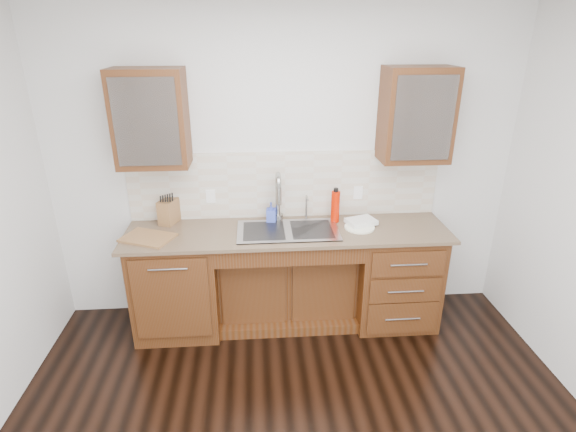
{
  "coord_description": "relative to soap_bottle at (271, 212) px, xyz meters",
  "views": [
    {
      "loc": [
        -0.26,
        -1.98,
        2.46
      ],
      "look_at": [
        0.0,
        1.4,
        1.05
      ],
      "focal_mm": 28.0,
      "sensor_mm": 36.0,
      "label": 1
    }
  ],
  "objects": [
    {
      "name": "knife_block",
      "position": [
        -0.88,
        0.05,
        0.02
      ],
      "size": [
        0.18,
        0.22,
        0.21
      ],
      "primitive_type": "cube",
      "rotation": [
        0.0,
        0.0,
        -0.37
      ],
      "color": "brown",
      "rests_on": "countertop"
    },
    {
      "name": "wall_back",
      "position": [
        0.13,
        0.19,
        0.35
      ],
      "size": [
        4.0,
        0.1,
        2.7
      ],
      "primitive_type": "cube",
      "color": "silver",
      "rests_on": "ground"
    },
    {
      "name": "dish_towel",
      "position": [
        0.76,
        -0.13,
        -0.05
      ],
      "size": [
        0.28,
        0.24,
        0.04
      ],
      "primitive_type": "cube",
      "rotation": [
        0.0,
        0.0,
        0.32
      ],
      "color": "white",
      "rests_on": "plate"
    },
    {
      "name": "backsplash",
      "position": [
        0.13,
        0.13,
        0.21
      ],
      "size": [
        2.7,
        0.02,
        0.59
      ],
      "primitive_type": "cube",
      "color": "beige",
      "rests_on": "wall_back"
    },
    {
      "name": "base_cabinet_right",
      "position": [
        1.08,
        -0.17,
        -0.56
      ],
      "size": [
        0.7,
        0.62,
        0.88
      ],
      "primitive_type": "cube",
      "color": "#593014",
      "rests_on": "ground"
    },
    {
      "name": "cup_right_a",
      "position": [
        1.11,
        -0.03,
        0.77
      ],
      "size": [
        0.14,
        0.14,
        0.1
      ],
      "primitive_type": "imported",
      "rotation": [
        0.0,
        0.0,
        -0.13
      ],
      "color": "silver",
      "rests_on": "upper_cabinet_right"
    },
    {
      "name": "plate",
      "position": [
        0.74,
        -0.19,
        -0.08
      ],
      "size": [
        0.32,
        0.32,
        0.01
      ],
      "primitive_type": "cylinder",
      "rotation": [
        0.0,
        0.0,
        0.32
      ],
      "color": "white",
      "rests_on": "countertop"
    },
    {
      "name": "water_bottle",
      "position": [
        0.55,
        -0.03,
        0.05
      ],
      "size": [
        0.08,
        0.08,
        0.28
      ],
      "primitive_type": "cylinder",
      "rotation": [
        0.0,
        0.0,
        0.1
      ],
      "color": "red",
      "rests_on": "countertop"
    },
    {
      "name": "outlet_left",
      "position": [
        -0.52,
        0.11,
        0.12
      ],
      "size": [
        0.08,
        0.01,
        0.12
      ],
      "primitive_type": "cube",
      "color": "white",
      "rests_on": "backsplash"
    },
    {
      "name": "cup_left_a",
      "position": [
        -1.08,
        -0.03,
        0.77
      ],
      "size": [
        0.15,
        0.15,
        0.09
      ],
      "primitive_type": "imported",
      "rotation": [
        0.0,
        0.0,
        -0.4
      ],
      "color": "white",
      "rests_on": "upper_cabinet_left"
    },
    {
      "name": "filter_tap",
      "position": [
        0.31,
        0.04,
        0.03
      ],
      "size": [
        0.02,
        0.02,
        0.24
      ],
      "primitive_type": "cylinder",
      "color": "#999993",
      "rests_on": "countertop"
    },
    {
      "name": "cup_left_b",
      "position": [
        -0.82,
        -0.03,
        0.77
      ],
      "size": [
        0.13,
        0.13,
        0.1
      ],
      "primitive_type": "imported",
      "rotation": [
        0.0,
        0.0,
        -0.38
      ],
      "color": "white",
      "rests_on": "upper_cabinet_left"
    },
    {
      "name": "upper_cabinet_left",
      "position": [
        -0.92,
        -0.03,
        0.83
      ],
      "size": [
        0.55,
        0.34,
        0.75
      ],
      "primitive_type": "cube",
      "color": "#593014",
      "rests_on": "wall_back"
    },
    {
      "name": "upper_cabinet_right",
      "position": [
        1.18,
        -0.03,
        0.83
      ],
      "size": [
        0.55,
        0.34,
        0.75
      ],
      "primitive_type": "cube",
      "color": "#593014",
      "rests_on": "wall_back"
    },
    {
      "name": "cup_right_b",
      "position": [
        1.32,
        -0.03,
        0.77
      ],
      "size": [
        0.1,
        0.1,
        0.09
      ],
      "primitive_type": "imported",
      "rotation": [
        0.0,
        0.0,
        -0.06
      ],
      "color": "white",
      "rests_on": "upper_cabinet_right"
    },
    {
      "name": "soap_bottle",
      "position": [
        0.0,
        0.0,
        0.0
      ],
      "size": [
        0.09,
        0.09,
        0.18
      ],
      "primitive_type": "imported",
      "rotation": [
        0.0,
        0.0,
        -0.1
      ],
      "color": "#3F53C9",
      "rests_on": "countertop"
    },
    {
      "name": "countertop",
      "position": [
        0.13,
        -0.19,
        -0.1
      ],
      "size": [
        2.7,
        0.65,
        0.03
      ],
      "primitive_type": "cube",
      "color": "#84705B",
      "rests_on": "base_cabinet_left"
    },
    {
      "name": "base_cabinet_center",
      "position": [
        0.13,
        -0.08,
        -0.65
      ],
      "size": [
        1.2,
        0.44,
        0.7
      ],
      "primitive_type": "cube",
      "color": "#593014",
      "rests_on": "ground"
    },
    {
      "name": "base_cabinet_left",
      "position": [
        -0.82,
        -0.17,
        -0.56
      ],
      "size": [
        0.7,
        0.62,
        0.88
      ],
      "primitive_type": "cube",
      "color": "#593014",
      "rests_on": "ground"
    },
    {
      "name": "outlet_right",
      "position": [
        0.78,
        0.11,
        0.12
      ],
      "size": [
        0.08,
        0.01,
        0.12
      ],
      "primitive_type": "cube",
      "color": "white",
      "rests_on": "backsplash"
    },
    {
      "name": "cutting_board",
      "position": [
        -1.0,
        -0.26,
        -0.08
      ],
      "size": [
        0.47,
        0.41,
        0.02
      ],
      "primitive_type": "cube",
      "rotation": [
        0.0,
        0.0,
        -0.41
      ],
      "color": "brown",
      "rests_on": "countertop"
    },
    {
      "name": "faucet",
      "position": [
        0.06,
        0.03,
        0.11
      ],
      "size": [
        0.04,
        0.04,
        0.4
      ],
      "primitive_type": "cylinder",
      "color": "#999993",
      "rests_on": "countertop"
    },
    {
      "name": "sink",
      "position": [
        0.13,
        -0.2,
        -0.17
      ],
      "size": [
        0.84,
        0.46,
        0.19
      ],
      "primitive_type": "cube",
      "color": "#9E9EA5",
      "rests_on": "countertop"
    }
  ]
}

